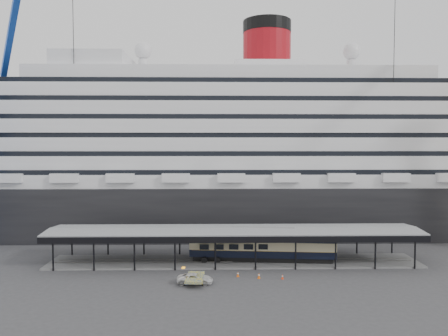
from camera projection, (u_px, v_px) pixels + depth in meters
The scene contains 8 objects.
ground at pixel (236, 272), 61.74m from camera, with size 200.00×200.00×0.00m, color #38383A.
cruise_ship at pixel (229, 143), 92.73m from camera, with size 130.00×30.00×43.90m.
platform_canopy at pixel (234, 247), 66.60m from camera, with size 56.00×9.18×5.30m.
port_truck at pixel (195, 279), 56.36m from camera, with size 2.13×4.63×1.29m, color silver.
pullman_carriage at pixel (262, 245), 66.67m from camera, with size 22.24×4.99×21.66m.
traffic_cone_left at pixel (238, 274), 59.37m from camera, with size 0.43×0.43×0.72m.
traffic_cone_mid at pixel (259, 276), 58.57m from camera, with size 0.47×0.47×0.76m.
traffic_cone_right at pixel (282, 277), 58.32m from camera, with size 0.43×0.43×0.65m.
Camera 1 is at (-2.85, -60.84, 17.90)m, focal length 35.00 mm.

